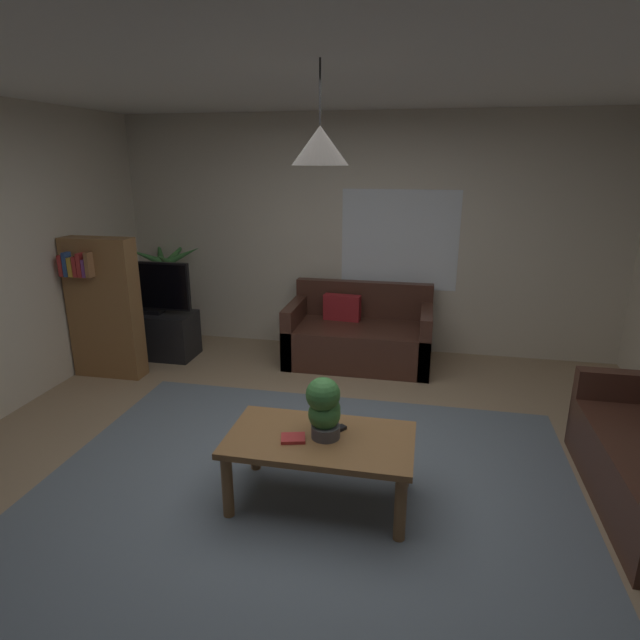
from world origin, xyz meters
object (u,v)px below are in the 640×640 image
(coffee_table, at_px, (320,447))
(potted_palm_corner, at_px, (169,297))
(couch_under_window, at_px, (359,337))
(bookshelf_corner, at_px, (103,307))
(tv_stand, at_px, (155,334))
(remote_on_table_0, at_px, (335,430))
(pendant_lamp, at_px, (320,145))
(potted_plant_on_table, at_px, (324,407))
(book_on_table_0, at_px, (293,438))
(tv, at_px, (149,287))

(coffee_table, bearing_deg, potted_palm_corner, 131.44)
(couch_under_window, xyz_separation_m, bookshelf_corner, (-2.43, -0.87, 0.44))
(bookshelf_corner, bearing_deg, tv_stand, 72.65)
(potted_palm_corner, bearing_deg, bookshelf_corner, -95.68)
(remote_on_table_0, height_order, pendant_lamp, pendant_lamp)
(coffee_table, height_order, potted_plant_on_table, potted_plant_on_table)
(book_on_table_0, bearing_deg, remote_on_table_0, 32.23)
(potted_palm_corner, bearing_deg, coffee_table, -48.56)
(tv_stand, xyz_separation_m, bookshelf_corner, (-0.19, -0.59, 0.47))
(couch_under_window, relative_size, tv, 1.64)
(tv_stand, bearing_deg, coffee_table, -43.24)
(tv_stand, bearing_deg, remote_on_table_0, -41.20)
(tv_stand, xyz_separation_m, pendant_lamp, (2.33, -2.19, 1.93))
(couch_under_window, distance_m, coffee_table, 2.47)
(tv_stand, xyz_separation_m, tv, (0.00, -0.02, 0.54))
(tv, bearing_deg, coffee_table, -42.96)
(coffee_table, distance_m, potted_plant_on_table, 0.27)
(book_on_table_0, relative_size, remote_on_table_0, 0.92)
(coffee_table, distance_m, pendant_lamp, 1.79)
(remote_on_table_0, xyz_separation_m, bookshelf_corner, (-2.60, 1.52, 0.25))
(couch_under_window, bearing_deg, potted_plant_on_table, -87.52)
(potted_plant_on_table, bearing_deg, bookshelf_corner, 148.17)
(potted_plant_on_table, xyz_separation_m, pendant_lamp, (-0.02, -0.02, 1.52))
(potted_plant_on_table, xyz_separation_m, bookshelf_corner, (-2.54, 1.57, 0.06))
(tv, bearing_deg, potted_plant_on_table, -42.41)
(potted_plant_on_table, height_order, bookshelf_corner, bookshelf_corner)
(tv, relative_size, bookshelf_corner, 0.66)
(remote_on_table_0, relative_size, bookshelf_corner, 0.11)
(potted_plant_on_table, height_order, tv, tv)
(potted_plant_on_table, relative_size, pendant_lamp, 0.75)
(tv, bearing_deg, remote_on_table_0, -40.91)
(remote_on_table_0, distance_m, pendant_lamp, 1.71)
(coffee_table, distance_m, tv_stand, 3.20)
(bookshelf_corner, bearing_deg, tv, 72.03)
(potted_palm_corner, bearing_deg, tv_stand, -82.09)
(couch_under_window, height_order, tv, tv)
(couch_under_window, bearing_deg, pendant_lamp, -88.08)
(book_on_table_0, bearing_deg, bookshelf_corner, 144.80)
(remote_on_table_0, distance_m, tv_stand, 3.21)
(tv_stand, bearing_deg, couch_under_window, 6.92)
(couch_under_window, bearing_deg, remote_on_table_0, -86.06)
(book_on_table_0, xyz_separation_m, potted_palm_corner, (-2.25, 2.79, 0.06))
(potted_plant_on_table, distance_m, tv_stand, 3.23)
(couch_under_window, xyz_separation_m, potted_plant_on_table, (0.11, -2.44, 0.38))
(book_on_table_0, distance_m, tv, 3.14)
(pendant_lamp, bearing_deg, book_on_table_0, -155.93)
(couch_under_window, xyz_separation_m, remote_on_table_0, (0.16, -2.38, 0.20))
(couch_under_window, distance_m, tv_stand, 2.26)
(tv, bearing_deg, couch_under_window, 7.46)
(tv, bearing_deg, potted_palm_corner, 97.61)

